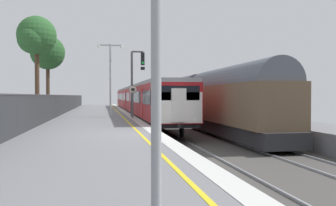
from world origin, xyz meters
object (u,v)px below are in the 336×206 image
(freight_train_adjacent_track, at_px, (182,98))
(platform_lamp_mid, at_px, (110,74))
(speed_limit_sign, at_px, (133,97))
(background_tree_centre, at_px, (48,54))
(signal_gantry, at_px, (135,76))
(commuter_train_at_platform, at_px, (139,99))
(background_tree_left, at_px, (36,37))

(freight_train_adjacent_track, height_order, platform_lamp_mid, platform_lamp_mid)
(speed_limit_sign, height_order, background_tree_centre, background_tree_centre)
(signal_gantry, height_order, speed_limit_sign, signal_gantry)
(freight_train_adjacent_track, distance_m, speed_limit_sign, 11.40)
(freight_train_adjacent_track, height_order, speed_limit_sign, freight_train_adjacent_track)
(commuter_train_at_platform, height_order, background_tree_centre, background_tree_centre)
(signal_gantry, distance_m, background_tree_centre, 12.75)
(signal_gantry, relative_size, background_tree_left, 0.64)
(speed_limit_sign, relative_size, background_tree_left, 0.30)
(speed_limit_sign, relative_size, background_tree_centre, 0.31)
(freight_train_adjacent_track, bearing_deg, background_tree_centre, 171.83)
(platform_lamp_mid, height_order, background_tree_left, background_tree_left)
(commuter_train_at_platform, relative_size, signal_gantry, 8.19)
(commuter_train_at_platform, relative_size, background_tree_centre, 5.47)
(commuter_train_at_platform, height_order, background_tree_left, background_tree_left)
(commuter_train_at_platform, distance_m, freight_train_adjacent_track, 5.74)
(signal_gantry, xyz_separation_m, platform_lamp_mid, (-1.91, 0.60, 0.16))
(signal_gantry, relative_size, background_tree_centre, 0.67)
(signal_gantry, bearing_deg, speed_limit_sign, -100.22)
(signal_gantry, height_order, background_tree_left, background_tree_left)
(freight_train_adjacent_track, bearing_deg, speed_limit_sign, -120.86)
(commuter_train_at_platform, relative_size, freight_train_adjacent_track, 0.99)
(freight_train_adjacent_track, distance_m, background_tree_left, 15.18)
(platform_lamp_mid, bearing_deg, commuter_train_at_platform, 73.25)
(freight_train_adjacent_track, xyz_separation_m, platform_lamp_mid, (-7.40, -7.16, 1.96))
(commuter_train_at_platform, distance_m, background_tree_left, 14.21)
(signal_gantry, xyz_separation_m, speed_limit_sign, (-0.37, -2.03, -1.68))
(speed_limit_sign, bearing_deg, background_tree_left, 148.99)
(platform_lamp_mid, bearing_deg, speed_limit_sign, -59.48)
(commuter_train_at_platform, relative_size, speed_limit_sign, 17.51)
(speed_limit_sign, bearing_deg, commuter_train_at_platform, 82.44)
(freight_train_adjacent_track, height_order, signal_gantry, signal_gantry)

